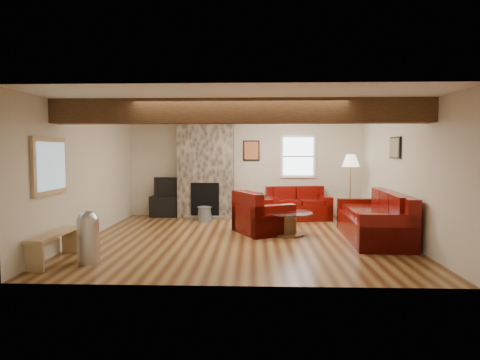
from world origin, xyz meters
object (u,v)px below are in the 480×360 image
at_px(sofa_three, 373,216).
at_px(loveseat, 298,203).
at_px(armchair_red, 263,212).
at_px(floor_lamp, 351,164).
at_px(tv_cabinet, 172,206).
at_px(coffee_table, 288,224).
at_px(television, 171,186).

relative_size(sofa_three, loveseat, 1.55).
distance_m(armchair_red, floor_lamp, 2.72).
bearing_deg(tv_cabinet, loveseat, -5.34).
bearing_deg(armchair_red, coffee_table, -143.46).
height_order(tv_cabinet, television, television).
height_order(loveseat, coffee_table, loveseat).
height_order(loveseat, tv_cabinet, loveseat).
relative_size(sofa_three, floor_lamp, 1.45).
distance_m(sofa_three, tv_cabinet, 5.05).
bearing_deg(armchair_red, loveseat, -56.20).
distance_m(sofa_three, loveseat, 2.50).
xyz_separation_m(sofa_three, tv_cabinet, (-4.38, 2.51, -0.18)).
bearing_deg(sofa_three, armchair_red, -101.93).
distance_m(loveseat, floor_lamp, 1.57).
bearing_deg(sofa_three, floor_lamp, -178.51).
bearing_deg(coffee_table, loveseat, 78.08).
bearing_deg(loveseat, television, 165.40).
bearing_deg(sofa_three, coffee_table, -98.14).
bearing_deg(sofa_three, loveseat, -149.45).
xyz_separation_m(coffee_table, television, (-2.80, 2.21, 0.54)).
xyz_separation_m(sofa_three, television, (-4.38, 2.51, 0.33)).
bearing_deg(sofa_three, tv_cabinet, -117.20).
bearing_deg(floor_lamp, coffee_table, -134.19).
bearing_deg(armchair_red, sofa_three, -132.42).
xyz_separation_m(loveseat, armchair_red, (-0.90, -1.67, 0.03)).
relative_size(loveseat, television, 1.77).
bearing_deg(tv_cabinet, sofa_three, -29.85).
distance_m(coffee_table, floor_lamp, 2.58).
xyz_separation_m(tv_cabinet, television, (0.00, 0.00, 0.51)).
bearing_deg(coffee_table, tv_cabinet, 141.72).
height_order(armchair_red, television, television).
xyz_separation_m(armchair_red, tv_cabinet, (-2.30, 1.97, -0.16)).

